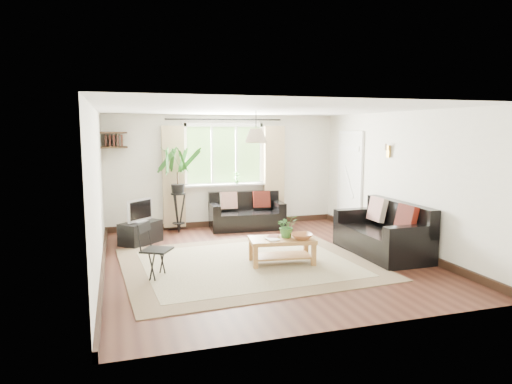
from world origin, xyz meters
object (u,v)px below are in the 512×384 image
object	(u,v)px
sofa_back	(247,212)
tv_stand	(141,233)
palm_stand	(178,190)
sofa_right	(381,230)
folding_chair	(157,251)
coffee_table	(282,251)

from	to	relation	value
sofa_back	tv_stand	xyz separation A→B (m)	(-2.23, -0.66, -0.16)
palm_stand	sofa_right	bearing A→B (deg)	-40.88
tv_stand	folding_chair	distance (m)	2.12
sofa_right	sofa_back	bearing A→B (deg)	-148.67
tv_stand	folding_chair	xyz separation A→B (m)	(0.12, -2.10, 0.19)
folding_chair	tv_stand	bearing A→B (deg)	33.07
sofa_back	palm_stand	world-z (taller)	palm_stand
coffee_table	palm_stand	bearing A→B (deg)	115.08
coffee_table	folding_chair	xyz separation A→B (m)	(-1.92, -0.13, 0.19)
tv_stand	palm_stand	world-z (taller)	palm_stand
sofa_back	palm_stand	size ratio (longest dim) A/B	0.87
palm_stand	folding_chair	size ratio (longest dim) A/B	2.23
palm_stand	tv_stand	bearing A→B (deg)	-138.38
sofa_back	coffee_table	distance (m)	2.64
sofa_back	folding_chair	distance (m)	3.48
sofa_right	coffee_table	distance (m)	1.81
coffee_table	palm_stand	distance (m)	3.03
sofa_back	coffee_table	size ratio (longest dim) A/B	1.53
sofa_back	tv_stand	distance (m)	2.33
sofa_back	folding_chair	xyz separation A→B (m)	(-2.11, -2.77, 0.03)
tv_stand	sofa_back	bearing A→B (deg)	-26.61
sofa_right	coffee_table	world-z (taller)	sofa_right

